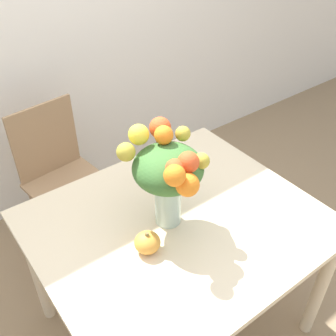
# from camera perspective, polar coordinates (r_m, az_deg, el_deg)

# --- Properties ---
(ground_plane) EXTENTS (12.00, 12.00, 0.00)m
(ground_plane) POSITION_cam_1_polar(r_m,az_deg,el_deg) (2.28, 1.11, -21.23)
(ground_plane) COLOR #8E7556
(wall_back) EXTENTS (8.00, 0.06, 2.70)m
(wall_back) POSITION_cam_1_polar(r_m,az_deg,el_deg) (2.48, -19.67, 21.52)
(wall_back) COLOR white
(wall_back) RESTS_ON ground_plane
(dining_table) EXTENTS (1.17, 1.01, 0.76)m
(dining_table) POSITION_cam_1_polar(r_m,az_deg,el_deg) (1.75, 1.36, -10.00)
(dining_table) COLOR beige
(dining_table) RESTS_ON ground_plane
(flower_vase) EXTENTS (0.31, 0.36, 0.43)m
(flower_vase) POSITION_cam_1_polar(r_m,az_deg,el_deg) (1.51, -0.01, -0.41)
(flower_vase) COLOR #B2CCBC
(flower_vase) RESTS_ON dining_table
(pumpkin) EXTENTS (0.10, 0.10, 0.09)m
(pumpkin) POSITION_cam_1_polar(r_m,az_deg,el_deg) (1.54, -3.02, -10.74)
(pumpkin) COLOR gold
(pumpkin) RESTS_ON dining_table
(dining_chair_near_window) EXTENTS (0.47, 0.47, 0.92)m
(dining_chair_near_window) POSITION_cam_1_polar(r_m,az_deg,el_deg) (2.41, -15.00, -1.49)
(dining_chair_near_window) COLOR #9E7A56
(dining_chair_near_window) RESTS_ON ground_plane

